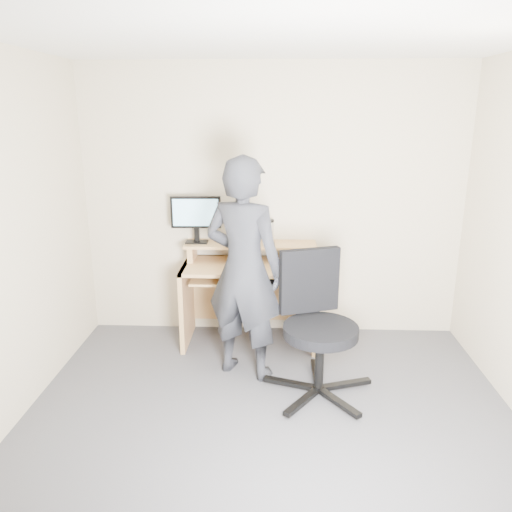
# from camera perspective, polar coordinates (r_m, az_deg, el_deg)

# --- Properties ---
(ground) EXTENTS (3.50, 3.50, 0.00)m
(ground) POSITION_cam_1_polar(r_m,az_deg,el_deg) (3.50, 1.48, -20.24)
(ground) COLOR #4B4A4F
(ground) RESTS_ON ground
(back_wall) EXTENTS (3.50, 0.02, 2.50)m
(back_wall) POSITION_cam_1_polar(r_m,az_deg,el_deg) (4.63, 1.92, 6.00)
(back_wall) COLOR beige
(back_wall) RESTS_ON ground
(ceiling) EXTENTS (3.50, 3.50, 0.02)m
(ceiling) POSITION_cam_1_polar(r_m,az_deg,el_deg) (2.83, 1.89, 24.78)
(ceiling) COLOR white
(ceiling) RESTS_ON back_wall
(desk) EXTENTS (1.20, 0.60, 0.91)m
(desk) POSITION_cam_1_polar(r_m,az_deg,el_deg) (4.60, -0.67, -3.11)
(desk) COLOR tan
(desk) RESTS_ON ground
(monitor) EXTENTS (0.45, 0.13, 0.43)m
(monitor) POSITION_cam_1_polar(r_m,az_deg,el_deg) (4.55, -6.89, 4.66)
(monitor) COLOR black
(monitor) RESTS_ON desk
(external_drive) EXTENTS (0.07, 0.13, 0.20)m
(external_drive) POSITION_cam_1_polar(r_m,az_deg,el_deg) (4.54, -0.87, 2.71)
(external_drive) COLOR black
(external_drive) RESTS_ON desk
(travel_mug) EXTENTS (0.11, 0.11, 0.20)m
(travel_mug) POSITION_cam_1_polar(r_m,az_deg,el_deg) (4.53, 1.49, 2.69)
(travel_mug) COLOR silver
(travel_mug) RESTS_ON desk
(smartphone) EXTENTS (0.07, 0.13, 0.01)m
(smartphone) POSITION_cam_1_polar(r_m,az_deg,el_deg) (4.52, 1.71, 1.39)
(smartphone) COLOR black
(smartphone) RESTS_ON desk
(charger) EXTENTS (0.05, 0.04, 0.03)m
(charger) POSITION_cam_1_polar(r_m,az_deg,el_deg) (4.49, -2.73, 1.44)
(charger) COLOR black
(charger) RESTS_ON desk
(headphones) EXTENTS (0.19, 0.19, 0.06)m
(headphones) POSITION_cam_1_polar(r_m,az_deg,el_deg) (4.66, -2.99, 1.88)
(headphones) COLOR silver
(headphones) RESTS_ON desk
(keyboard) EXTENTS (0.49, 0.35, 0.03)m
(keyboard) POSITION_cam_1_polar(r_m,az_deg,el_deg) (4.40, -0.13, -2.40)
(keyboard) COLOR black
(keyboard) RESTS_ON desk
(mouse) EXTENTS (0.11, 0.08, 0.04)m
(mouse) POSITION_cam_1_polar(r_m,az_deg,el_deg) (4.36, 4.52, -1.22)
(mouse) COLOR black
(mouse) RESTS_ON desk
(office_chair) EXTENTS (0.84, 0.80, 1.06)m
(office_chair) POSITION_cam_1_polar(r_m,az_deg,el_deg) (3.78, 6.93, -7.24)
(office_chair) COLOR black
(office_chair) RESTS_ON ground
(person) EXTENTS (0.76, 0.64, 1.78)m
(person) POSITION_cam_1_polar(r_m,az_deg,el_deg) (3.88, -1.39, -1.58)
(person) COLOR black
(person) RESTS_ON ground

